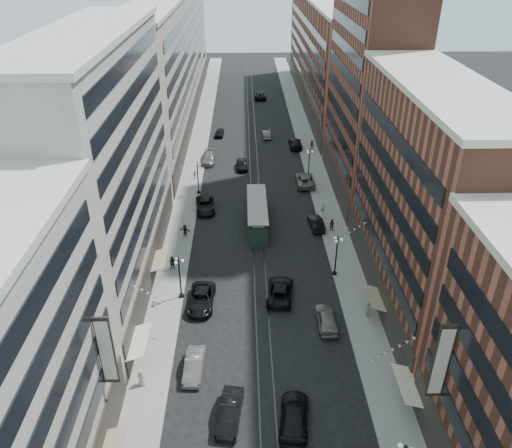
{
  "coord_description": "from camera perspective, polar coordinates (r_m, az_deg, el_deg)",
  "views": [
    {
      "loc": [
        -1.77,
        -17.97,
        36.15
      ],
      "look_at": [
        -0.38,
        36.2,
        5.0
      ],
      "focal_mm": 35.0,
      "sensor_mm": 36.0,
      "label": 1
    }
  ],
  "objects": [
    {
      "name": "car_2",
      "position": [
        57.12,
        -6.27,
        -8.5
      ],
      "size": [
        3.11,
        6.21,
        1.69
      ],
      "primitive_type": "imported",
      "rotation": [
        0.0,
        0.0,
        -0.05
      ],
      "color": "black",
      "rests_on": "ground"
    },
    {
      "name": "lamppost_sw_far",
      "position": [
        57.1,
        -8.71,
        -5.88
      ],
      "size": [
        1.03,
        1.14,
        5.52
      ],
      "color": "black",
      "rests_on": "sidewalk_west"
    },
    {
      "name": "pedestrian_4",
      "position": [
        56.4,
        12.68,
        -9.45
      ],
      "size": [
        0.82,
        1.18,
        1.83
      ],
      "primitive_type": "imported",
      "rotation": [
        0.0,
        0.0,
        1.91
      ],
      "color": "#BCB59C",
      "rests_on": "sidewalk_east"
    },
    {
      "name": "car_14",
      "position": [
        105.2,
        1.21,
        10.21
      ],
      "size": [
        1.67,
        4.43,
        1.44
      ],
      "primitive_type": "imported",
      "rotation": [
        0.0,
        0.0,
        3.17
      ],
      "color": "slate",
      "rests_on": "ground"
    },
    {
      "name": "ground",
      "position": [
        85.96,
        -0.15,
        5.03
      ],
      "size": [
        220.0,
        220.0,
        0.0
      ],
      "primitive_type": "plane",
      "color": "black",
      "rests_on": "ground"
    },
    {
      "name": "car_13",
      "position": [
        90.14,
        -1.64,
        6.8
      ],
      "size": [
        2.12,
        4.83,
        1.62
      ],
      "primitive_type": "imported",
      "rotation": [
        0.0,
        0.0,
        0.04
      ],
      "color": "black",
      "rests_on": "ground"
    },
    {
      "name": "pedestrian_9",
      "position": [
        98.98,
        6.41,
        8.95
      ],
      "size": [
        1.22,
        0.55,
        1.85
      ],
      "primitive_type": "imported",
      "rotation": [
        0.0,
        0.0,
        -0.05
      ],
      "color": "black",
      "rests_on": "sidewalk_east"
    },
    {
      "name": "pedestrian_8",
      "position": [
        75.49,
        7.64,
        1.88
      ],
      "size": [
        0.64,
        0.42,
        1.76
      ],
      "primitive_type": "imported",
      "rotation": [
        0.0,
        0.0,
        3.15
      ],
      "color": "beige",
      "rests_on": "sidewalk_east"
    },
    {
      "name": "pedestrian_1",
      "position": [
        49.14,
        -12.98,
        -16.73
      ],
      "size": [
        0.97,
        0.75,
        1.76
      ],
      "primitive_type": "imported",
      "rotation": [
        0.0,
        0.0,
        2.77
      ],
      "color": "#B0A592",
      "rests_on": "sidewalk_west"
    },
    {
      "name": "rail_east",
      "position": [
        95.13,
        0.13,
        7.57
      ],
      "size": [
        0.12,
        180.0,
        0.02
      ],
      "primitive_type": "cube",
      "color": "#2D2D33",
      "rests_on": "ground"
    },
    {
      "name": "building_west_mid",
      "position": [
        57.62,
        -16.77,
        5.97
      ],
      "size": [
        8.0,
        36.0,
        28.0
      ],
      "primitive_type": "cube",
      "color": "#ABA697",
      "rests_on": "ground"
    },
    {
      "name": "lamppost_sw_mid",
      "position": [
        80.45,
        -6.67,
        5.42
      ],
      "size": [
        1.03,
        1.14,
        5.52
      ],
      "color": "black",
      "rests_on": "sidewalk_west"
    },
    {
      "name": "lamppost_se_mid",
      "position": [
        85.39,
        6.07,
        6.95
      ],
      "size": [
        1.03,
        1.14,
        5.52
      ],
      "color": "black",
      "rests_on": "sidewalk_east"
    },
    {
      "name": "building_east_mid",
      "position": [
        55.21,
        18.59,
        2.29
      ],
      "size": [
        8.0,
        30.0,
        24.0
      ],
      "primitive_type": "cube",
      "color": "brown",
      "rests_on": "ground"
    },
    {
      "name": "sidewalk_west",
      "position": [
        95.52,
        -6.96,
        7.48
      ],
      "size": [
        4.0,
        180.0,
        0.15
      ],
      "primitive_type": "cube",
      "color": "gray",
      "rests_on": "ground"
    },
    {
      "name": "pedestrian_7",
      "position": [
        71.15,
        8.64,
        -0.07
      ],
      "size": [
        0.96,
        0.81,
        1.73
      ],
      "primitive_type": "imported",
      "rotation": [
        0.0,
        0.0,
        2.63
      ],
      "color": "black",
      "rests_on": "sidewalk_east"
    },
    {
      "name": "car_6",
      "position": [
        45.5,
        4.38,
        -21.06
      ],
      "size": [
        3.23,
        6.29,
        1.75
      ],
      "primitive_type": "imported",
      "rotation": [
        0.0,
        0.0,
        3.01
      ],
      "color": "black",
      "rests_on": "ground"
    },
    {
      "name": "rail_west",
      "position": [
        95.11,
        -0.72,
        7.56
      ],
      "size": [
        0.12,
        180.0,
        0.02
      ],
      "primitive_type": "cube",
      "color": "#2D2D33",
      "rests_on": "ground"
    },
    {
      "name": "car_extra_0",
      "position": [
        58.02,
        2.78,
        -7.64
      ],
      "size": [
        3.56,
        6.34,
        1.67
      ],
      "primitive_type": "imported",
      "rotation": [
        0.0,
        0.0,
        3.01
      ],
      "color": "black",
      "rests_on": "ground"
    },
    {
      "name": "streetcar",
      "position": [
        71.67,
        0.13,
        1.07
      ],
      "size": [
        2.77,
        12.52,
        3.46
      ],
      "color": "#203328",
      "rests_on": "ground"
    },
    {
      "name": "building_east_far",
      "position": [
        126.71,
        7.47,
        18.67
      ],
      "size": [
        8.0,
        72.0,
        24.0
      ],
      "primitive_type": "cube",
      "color": "brown",
      "rests_on": "ground"
    },
    {
      "name": "car_10",
      "position": [
        71.72,
        6.88,
        0.13
      ],
      "size": [
        2.12,
        4.97,
        1.59
      ],
      "primitive_type": "imported",
      "rotation": [
        0.0,
        0.0,
        3.23
      ],
      "color": "black",
      "rests_on": "ground"
    },
    {
      "name": "pedestrian_6",
      "position": [
        86.5,
        -6.99,
        5.63
      ],
      "size": [
        0.99,
        0.73,
        1.53
      ],
      "primitive_type": "imported",
      "rotation": [
        0.0,
        0.0,
        3.54
      ],
      "color": "#C1B2A0",
      "rests_on": "sidewalk_west"
    },
    {
      "name": "lamppost_se_far",
      "position": [
        60.91,
        9.17,
        -3.41
      ],
      "size": [
        1.03,
        1.14,
        5.52
      ],
      "color": "black",
      "rests_on": "sidewalk_east"
    },
    {
      "name": "car_extra_1",
      "position": [
        132.96,
        0.46,
        14.51
      ],
      "size": [
        2.95,
        6.33,
        1.75
      ],
      "primitive_type": "imported",
      "rotation": [
        0.0,
        0.0,
        3.15
      ],
      "color": "black",
      "rests_on": "ground"
    },
    {
      "name": "building_east_tower",
      "position": [
        77.8,
        13.17,
        17.94
      ],
      "size": [
        8.0,
        26.0,
        42.0
      ],
      "primitive_type": "cube",
      "color": "brown",
      "rests_on": "ground"
    },
    {
      "name": "car_9",
      "position": [
        106.39,
        -4.21,
        10.36
      ],
      "size": [
        1.95,
        4.28,
        1.42
      ],
      "primitive_type": "imported",
      "rotation": [
        0.0,
        0.0,
        -0.06
      ],
      "color": "black",
      "rests_on": "ground"
    },
    {
      "name": "pedestrian_2",
      "position": [
        63.01,
        -9.54,
        -4.41
      ],
      "size": [
        1.01,
        0.8,
        1.83
      ],
      "primitive_type": "imported",
      "rotation": [
        0.0,
        0.0,
        -0.41
      ],
      "color": "black",
      "rests_on": "sidewalk_west"
    },
    {
      "name": "sidewalk_east",
      "position": [
        95.93,
        6.35,
        7.62
      ],
      "size": [
        4.0,
        180.0,
        0.15
      ],
      "primitive_type": "cube",
      "color": "gray",
      "rests_on": "ground"
    },
    {
      "name": "car_11",
      "position": [
        84.37,
        5.61,
        5.04
      ],
      "size": [
        2.95,
        6.36,
        1.77
      ],
      "primitive_type": "imported",
      "rotation": [
        0.0,
        0.0,
        3.14
      ],
      "color": "#646459",
      "rests_on": "ground"
    },
    {
      "name": "car_1",
      "position": [
        49.68,
        -7.1,
        -15.76
      ],
      "size": [
        1.94,
        4.94,
        1.6
      ],
      "primitive_type": "imported",
      "rotation": [
        0.0,
        0.0,
        -0.05
      ],
      "color": "#67635C",
      "rests_on": "ground"
    },
    {
      "name": "pedestrian_5",
      "position": [
        69.6,
        -8.12,
        -0.75
      ],
      "size": [
        1.68,
        0.92,
        1.74
      ],
      "primitive_type": "imported",
      "rotation": [
        0.0,
        0.0,
        -0.3
      ],
      "color": "black",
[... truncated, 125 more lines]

